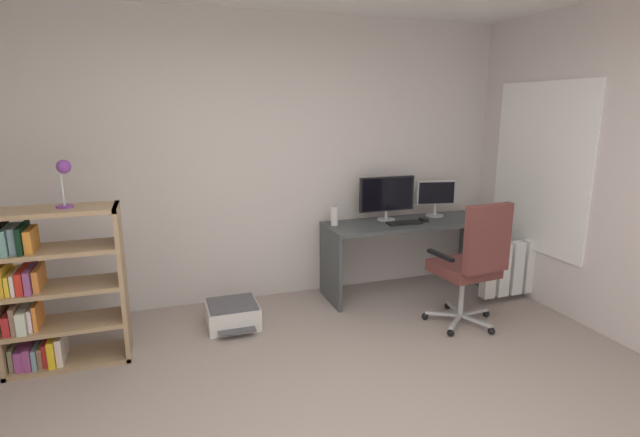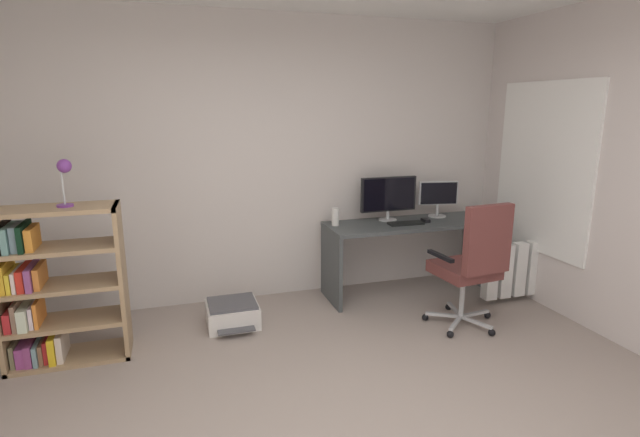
% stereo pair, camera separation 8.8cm
% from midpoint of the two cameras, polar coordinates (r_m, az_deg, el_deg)
% --- Properties ---
extents(wall_back, '(4.99, 0.10, 2.69)m').
position_cam_midpoint_polar(wall_back, '(4.68, -6.57, 6.76)').
color(wall_back, beige).
rests_on(wall_back, ground).
extents(window_pane, '(0.01, 1.11, 1.50)m').
position_cam_midpoint_polar(window_pane, '(4.99, 25.32, 5.36)').
color(window_pane, white).
extents(window_frame, '(0.02, 1.19, 1.58)m').
position_cam_midpoint_polar(window_frame, '(4.98, 25.26, 5.36)').
color(window_frame, white).
extents(desk, '(1.68, 0.57, 0.74)m').
position_cam_midpoint_polar(desk, '(4.91, 10.98, -2.48)').
color(desk, '#414647').
rests_on(desk, ground).
extents(monitor_main, '(0.59, 0.18, 0.44)m').
position_cam_midpoint_polar(monitor_main, '(4.85, 8.60, 2.70)').
color(monitor_main, '#B2B5B7').
rests_on(monitor_main, desk).
extents(monitor_secondary, '(0.41, 0.18, 0.37)m').
position_cam_midpoint_polar(monitor_secondary, '(5.13, 14.24, 2.65)').
color(monitor_secondary, '#B2B5B7').
rests_on(monitor_secondary, desk).
extents(keyboard, '(0.35, 0.14, 0.02)m').
position_cam_midpoint_polar(keyboard, '(4.76, 10.59, -0.57)').
color(keyboard, black).
rests_on(keyboard, desk).
extents(computer_mouse, '(0.07, 0.10, 0.03)m').
position_cam_midpoint_polar(computer_mouse, '(4.89, 12.83, -0.22)').
color(computer_mouse, black).
rests_on(computer_mouse, desk).
extents(desktop_speaker, '(0.07, 0.07, 0.17)m').
position_cam_midpoint_polar(desktop_speaker, '(4.62, 2.37, 0.20)').
color(desktop_speaker, silver).
rests_on(desktop_speaker, desk).
extents(office_chair, '(0.62, 0.63, 1.11)m').
position_cam_midpoint_polar(office_chair, '(4.21, 18.16, -4.78)').
color(office_chair, '#B7BABC').
rests_on(office_chair, ground).
extents(bookshelf, '(0.84, 0.36, 1.16)m').
position_cam_midpoint_polar(bookshelf, '(4.02, -28.69, -7.45)').
color(bookshelf, '#A0815B').
rests_on(bookshelf, ground).
extents(desk_lamp, '(0.13, 0.11, 0.33)m').
position_cam_midpoint_polar(desk_lamp, '(3.80, -27.34, 4.71)').
color(desk_lamp, '#763791').
rests_on(desk_lamp, bookshelf).
extents(printer, '(0.43, 0.48, 0.21)m').
position_cam_midpoint_polar(printer, '(4.32, -9.69, -11.00)').
color(printer, silver).
rests_on(printer, ground).
extents(radiator, '(0.91, 0.10, 0.52)m').
position_cam_midpoint_polar(radiator, '(5.13, 23.48, -5.42)').
color(radiator, white).
rests_on(radiator, ground).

